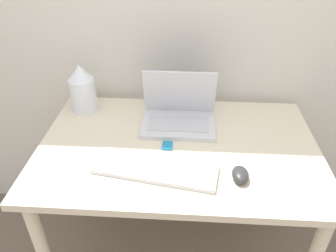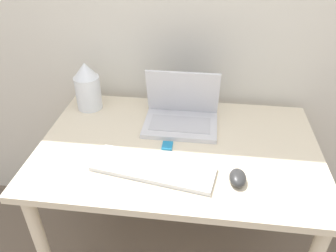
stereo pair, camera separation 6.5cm
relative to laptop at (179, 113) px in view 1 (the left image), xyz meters
name	(u,v)px [view 1 (the left image)]	position (x,y,z in m)	size (l,w,h in m)	color
desk	(178,163)	(0.01, -0.16, -0.16)	(1.14, 0.74, 0.77)	beige
laptop	(179,113)	(0.00, 0.00, 0.00)	(0.32, 0.23, 0.24)	silver
keyboard	(156,169)	(-0.07, -0.33, -0.04)	(0.47, 0.22, 0.02)	silver
mouse	(240,175)	(0.23, -0.35, -0.03)	(0.06, 0.09, 0.04)	#2D2D2D
vase	(82,89)	(-0.45, 0.09, 0.06)	(0.12, 0.12, 0.23)	white
mp3_player	(167,146)	(-0.04, -0.18, -0.05)	(0.04, 0.05, 0.01)	#1E7FB7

